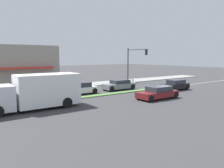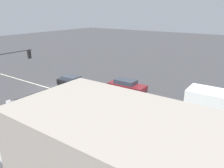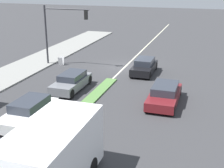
% 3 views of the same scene
% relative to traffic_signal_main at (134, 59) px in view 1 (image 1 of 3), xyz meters
% --- Properties ---
extents(ground_plane, '(160.00, 160.00, 0.00)m').
position_rel_traffic_signal_main_xyz_m(ground_plane, '(-6.12, 16.78, -3.90)').
color(ground_plane, '#38383A').
extents(sidewalk_right, '(4.00, 73.00, 0.12)m').
position_rel_traffic_signal_main_xyz_m(sidewalk_right, '(2.88, 17.28, -3.84)').
color(sidewalk_right, gray).
rests_on(sidewalk_right, ground).
extents(lane_marking_center, '(0.16, 60.00, 0.01)m').
position_rel_traffic_signal_main_xyz_m(lane_marking_center, '(-6.12, -1.22, -3.90)').
color(lane_marking_center, beige).
rests_on(lane_marking_center, ground).
extents(building_corner_store, '(5.38, 10.85, 5.67)m').
position_rel_traffic_signal_main_xyz_m(building_corner_store, '(4.50, 17.06, -0.95)').
color(building_corner_store, gray).
rests_on(building_corner_store, sidewalk_right).
extents(traffic_signal_main, '(4.59, 0.34, 5.60)m').
position_rel_traffic_signal_main_xyz_m(traffic_signal_main, '(0.00, 0.00, 0.00)').
color(traffic_signal_main, '#333338').
rests_on(traffic_signal_main, sidewalk_right).
extents(pedestrian, '(0.34, 0.34, 1.62)m').
position_rel_traffic_signal_main_xyz_m(pedestrian, '(3.50, 10.92, -2.93)').
color(pedestrian, '#282D42').
rests_on(pedestrian, sidewalk_right).
extents(warning_aframe_sign, '(0.45, 0.53, 0.84)m').
position_rel_traffic_signal_main_xyz_m(warning_aframe_sign, '(0.00, -0.05, -3.47)').
color(warning_aframe_sign, silver).
rests_on(warning_aframe_sign, ground).
extents(delivery_truck, '(2.44, 7.50, 2.87)m').
position_rel_traffic_signal_main_xyz_m(delivery_truck, '(-8.32, 18.01, -2.43)').
color(delivery_truck, silver).
rests_on(delivery_truck, ground).
extents(van_white, '(1.80, 4.41, 1.37)m').
position_rel_traffic_signal_main_xyz_m(van_white, '(-3.92, 11.96, -3.24)').
color(van_white, silver).
rests_on(van_white, ground).
extents(sedan_maroon, '(1.90, 4.57, 1.29)m').
position_rel_traffic_signal_main_xyz_m(sedan_maroon, '(-11.12, 6.53, -3.28)').
color(sedan_maroon, maroon).
rests_on(sedan_maroon, ground).
extents(suv_black, '(1.74, 4.00, 1.33)m').
position_rel_traffic_signal_main_xyz_m(suv_black, '(-8.32, 0.15, -3.26)').
color(suv_black, black).
rests_on(suv_black, ground).
extents(suv_grey, '(1.75, 4.34, 1.30)m').
position_rel_traffic_signal_main_xyz_m(suv_grey, '(-3.92, 6.00, -3.27)').
color(suv_grey, slate).
rests_on(suv_grey, ground).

